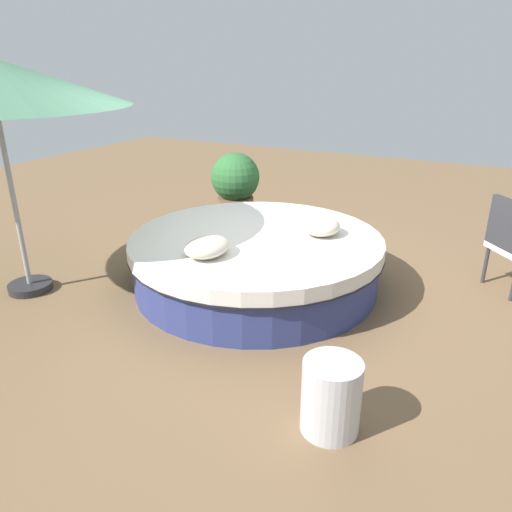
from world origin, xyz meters
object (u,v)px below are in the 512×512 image
at_px(throw_pillow_0, 207,247).
at_px(round_bed, 256,260).
at_px(planter, 235,185).
at_px(throw_pillow_1, 321,226).
at_px(side_table, 331,396).

bearing_deg(throw_pillow_0, round_bed, -12.69).
xyz_separation_m(throw_pillow_0, planter, (2.44, 1.11, -0.07)).
height_order(throw_pillow_1, planter, planter).
bearing_deg(planter, throw_pillow_0, -155.57).
bearing_deg(planter, throw_pillow_1, -127.25).
bearing_deg(throw_pillow_0, planter, 24.43).
bearing_deg(planter, side_table, -142.06).
distance_m(throw_pillow_1, side_table, 2.29).
xyz_separation_m(throw_pillow_1, side_table, (-2.08, -0.87, -0.39)).
xyz_separation_m(round_bed, planter, (1.76, 1.26, 0.29)).
relative_size(throw_pillow_0, planter, 0.48).
xyz_separation_m(round_bed, throw_pillow_0, (-0.68, 0.15, 0.36)).
bearing_deg(side_table, throw_pillow_0, 57.06).
distance_m(planter, side_table, 4.42).
bearing_deg(round_bed, throw_pillow_1, -58.16).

